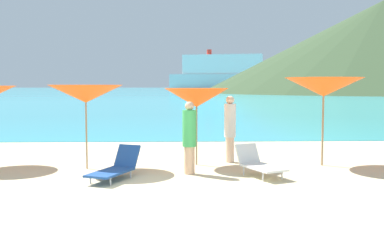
% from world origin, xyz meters
% --- Properties ---
extents(ground_plane, '(50.00, 100.00, 0.30)m').
position_xyz_m(ground_plane, '(0.00, 10.00, -0.15)').
color(ground_plane, beige).
extents(ocean_water, '(650.00, 440.00, 0.02)m').
position_xyz_m(ocean_water, '(0.00, 228.62, 0.01)').
color(ocean_water, '#38B7CC').
rests_on(ocean_water, ground_plane).
extents(headland_hill, '(111.87, 111.87, 28.13)m').
position_xyz_m(headland_hill, '(63.51, 128.56, 14.07)').
color(headland_hill, '#384C2D').
rests_on(headland_hill, ground_plane).
extents(umbrella_4, '(2.14, 2.14, 2.20)m').
position_xyz_m(umbrella_4, '(-1.55, 3.06, 1.97)').
color(umbrella_4, '#9E7F59').
rests_on(umbrella_4, ground_plane).
extents(umbrella_5, '(1.79, 1.79, 2.11)m').
position_xyz_m(umbrella_5, '(1.36, 3.56, 1.85)').
color(umbrella_5, '#9E7F59').
rests_on(umbrella_5, ground_plane).
extents(umbrella_6, '(2.15, 2.15, 2.40)m').
position_xyz_m(umbrella_6, '(4.80, 3.37, 2.14)').
color(umbrella_6, '#9E7F59').
rests_on(umbrella_6, ground_plane).
extents(lounge_chair_5, '(1.17, 1.71, 0.73)m').
position_xyz_m(lounge_chair_5, '(-0.61, 1.71, 0.28)').
color(lounge_chair_5, '#1E478C').
rests_on(lounge_chair_5, ground_plane).
extents(lounge_chair_7, '(1.14, 1.54, 0.72)m').
position_xyz_m(lounge_chair_7, '(2.80, 1.96, 0.31)').
color(lounge_chair_7, white).
rests_on(lounge_chair_7, ground_plane).
extents(beachgoer_0, '(0.33, 0.33, 1.89)m').
position_xyz_m(beachgoer_0, '(2.33, 3.95, 1.01)').
color(beachgoer_0, beige).
rests_on(beachgoer_0, ground_plane).
extents(beachgoer_3, '(0.35, 0.35, 1.80)m').
position_xyz_m(beachgoer_3, '(1.13, 2.28, 0.95)').
color(beachgoer_3, '#DBAA84').
rests_on(beachgoer_3, ground_plane).
extents(cruise_ship, '(61.85, 23.11, 23.13)m').
position_xyz_m(cruise_ship, '(26.30, 253.57, 8.91)').
color(cruise_ship, silver).
rests_on(cruise_ship, ocean_water).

